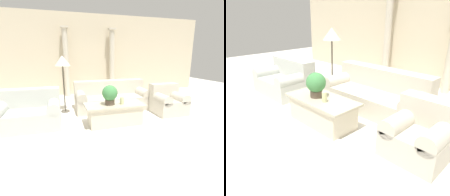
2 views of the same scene
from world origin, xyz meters
TOP-DOWN VIEW (x-y plane):
  - ground_plane at (0.00, 0.00)m, footprint 16.00×16.00m
  - wall_back at (0.00, 3.27)m, footprint 10.00×0.06m
  - sofa_long at (0.18, 0.90)m, footprint 2.19×0.96m
  - loveseat at (-2.03, 0.10)m, footprint 1.39×0.96m
  - coffee_table at (-0.11, -0.33)m, footprint 1.39×0.67m
  - potted_plant at (-0.23, -0.36)m, footprint 0.36×0.36m
  - pillar_candle at (0.05, -0.41)m, footprint 0.08×0.08m
  - floor_lamp at (-1.21, 0.94)m, footprint 0.43×0.43m
  - column_left at (-1.03, 2.99)m, footprint 0.29×0.29m
  - armchair at (1.58, 0.05)m, footprint 0.83×0.84m

SIDE VIEW (x-z plane):
  - ground_plane at x=0.00m, z-range 0.00..0.00m
  - coffee_table at x=-0.11m, z-range 0.01..0.50m
  - sofa_long at x=0.18m, z-range -0.08..0.75m
  - armchair at x=1.58m, z-range -0.06..0.74m
  - loveseat at x=-2.03m, z-range -0.08..0.76m
  - pillar_candle at x=0.05m, z-range 0.49..0.66m
  - potted_plant at x=-0.23m, z-range 0.51..0.97m
  - column_left at x=-1.03m, z-range 0.03..2.67m
  - floor_lamp at x=-1.21m, z-range 0.59..2.19m
  - wall_back at x=0.00m, z-range 0.00..3.20m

